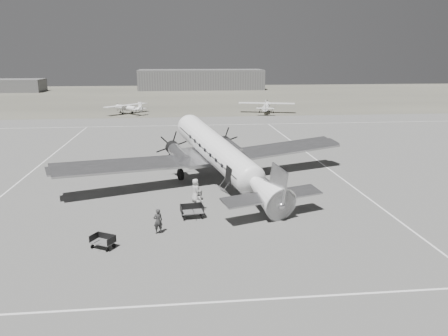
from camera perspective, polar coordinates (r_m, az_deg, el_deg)
The scene contains 16 objects.
ground at distance 34.34m, azimuth -0.23°, elevation -4.69°, with size 260.00×260.00×0.00m, color slate.
taxi_line_near at distance 21.71m, azimuth 3.72°, elevation -16.82°, with size 60.00×0.15×0.01m, color silver.
taxi_line_right at distance 37.45m, azimuth 18.40°, elevation -3.80°, with size 0.15×80.00×0.01m, color silver.
taxi_line_left at distance 46.14m, azimuth -24.46°, elevation -0.98°, with size 0.15×60.00×0.01m, color silver.
taxi_line_horizon at distance 73.21m, azimuth -3.46°, elevation 5.60°, with size 90.00×0.15×0.01m, color silver.
grass_infield at distance 127.80m, azimuth -4.66°, elevation 9.38°, with size 260.00×90.00×0.01m, color #656255.
hangar_main at distance 152.70m, azimuth -3.04°, elevation 11.47°, with size 42.00×14.00×6.60m.
shed_secondary at distance 156.34m, azimuth -25.80°, elevation 9.67°, with size 18.00×10.00×4.00m, color #575757.
dc3_airliner at distance 38.10m, azimuth -0.32°, elevation 1.49°, with size 28.43×19.73×5.42m, color #B4B4B7, non-canonical shape.
light_plane_left at distance 89.14m, azimuth -12.46°, elevation 7.55°, with size 9.97×8.09×2.07m, color white, non-canonical shape.
light_plane_right at distance 88.91m, azimuth 5.55°, elevation 7.90°, with size 11.35×9.21×2.36m, color white, non-canonical shape.
baggage_cart_near at distance 31.38m, azimuth -4.20°, elevation -5.68°, with size 1.70×1.20×0.96m, color #575757, non-canonical shape.
baggage_cart_far at distance 27.61m, azimuth -15.54°, elevation -9.26°, with size 1.45×1.02×0.82m, color #575757, non-canonical shape.
ground_crew at distance 28.88m, azimuth -8.62°, elevation -6.87°, with size 0.62×0.40×1.69m, color #313131.
ramp_agent at distance 32.72m, azimuth -3.09°, elevation -4.22°, with size 0.77×0.60×1.59m, color #BABAB7.
passenger at distance 34.65m, azimuth -3.76°, elevation -2.92°, with size 0.91×0.59×1.87m, color #B6B6B4.
Camera 1 is at (-3.31, -32.26, 11.28)m, focal length 35.00 mm.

